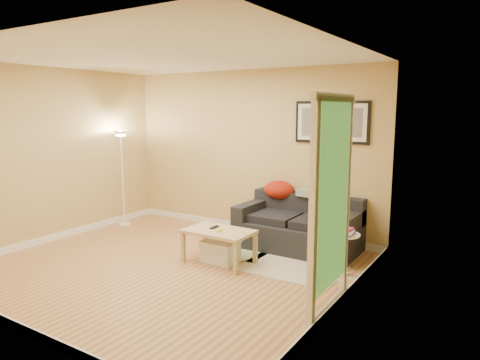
{
  "coord_description": "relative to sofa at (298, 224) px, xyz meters",
  "views": [
    {
      "loc": [
        3.64,
        -4.04,
        1.99
      ],
      "look_at": [
        0.55,
        0.85,
        1.05
      ],
      "focal_mm": 32.93,
      "sensor_mm": 36.0,
      "label": 1
    }
  ],
  "objects": [
    {
      "name": "wall_right",
      "position": [
        1.16,
        -1.53,
        0.92
      ],
      "size": [
        0.0,
        4.0,
        4.0
      ],
      "primitive_type": "plane",
      "rotation": [
        1.57,
        0.0,
        -1.57
      ],
      "color": "tan",
      "rests_on": "ground"
    },
    {
      "name": "wall_back",
      "position": [
        -1.09,
        0.47,
        0.92
      ],
      "size": [
        4.5,
        0.0,
        4.5
      ],
      "primitive_type": "plane",
      "rotation": [
        1.57,
        0.0,
        0.0
      ],
      "color": "tan",
      "rests_on": "ground"
    },
    {
      "name": "coffee_table",
      "position": [
        -0.62,
        -1.07,
        -0.15
      ],
      "size": [
        0.9,
        0.57,
        0.44
      ],
      "primitive_type": null,
      "rotation": [
        0.0,
        0.0,
        -0.04
      ],
      "color": "tan",
      "rests_on": "ground"
    },
    {
      "name": "framed_print_right",
      "position": [
        0.59,
        0.45,
        1.43
      ],
      "size": [
        0.5,
        0.04,
        0.6
      ],
      "primitive_type": null,
      "color": "black",
      "rests_on": "wall_back"
    },
    {
      "name": "baseboard_front",
      "position": [
        -1.09,
        -3.52,
        -0.33
      ],
      "size": [
        4.5,
        0.02,
        0.1
      ],
      "primitive_type": "cube",
      "color": "white",
      "rests_on": "ground"
    },
    {
      "name": "area_rug",
      "position": [
        0.28,
        -0.77,
        -0.37
      ],
      "size": [
        1.25,
        0.85,
        0.01
      ],
      "primitive_type": "cube",
      "color": "beige",
      "rests_on": "ground"
    },
    {
      "name": "baseboard_left",
      "position": [
        -3.33,
        -1.53,
        -0.33
      ],
      "size": [
        0.02,
        4.0,
        0.1
      ],
      "primitive_type": "cube",
      "color": "white",
      "rests_on": "ground"
    },
    {
      "name": "wall_front",
      "position": [
        -1.09,
        -3.53,
        0.92
      ],
      "size": [
        4.5,
        0.0,
        4.5
      ],
      "primitive_type": "plane",
      "rotation": [
        -1.57,
        0.0,
        0.0
      ],
      "color": "tan",
      "rests_on": "ground"
    },
    {
      "name": "remote_control",
      "position": [
        -0.72,
        -1.02,
        0.08
      ],
      "size": [
        0.06,
        0.16,
        0.02
      ],
      "primitive_type": "cube",
      "rotation": [
        0.0,
        0.0,
        0.06
      ],
      "color": "black",
      "rests_on": "coffee_table"
    },
    {
      "name": "sofa",
      "position": [
        0.0,
        0.0,
        0.0
      ],
      "size": [
        1.7,
        0.9,
        0.75
      ],
      "primitive_type": null,
      "color": "black",
      "rests_on": "ground"
    },
    {
      "name": "baseboard_back",
      "position": [
        -1.09,
        0.46,
        -0.33
      ],
      "size": [
        4.5,
        0.02,
        0.1
      ],
      "primitive_type": "cube",
      "color": "white",
      "rests_on": "ground"
    },
    {
      "name": "side_table",
      "position": [
        0.93,
        -0.7,
        -0.1
      ],
      "size": [
        0.35,
        0.35,
        0.54
      ],
      "primitive_type": null,
      "color": "white",
      "rests_on": "ground"
    },
    {
      "name": "plaid_throw",
      "position": [
        0.09,
        0.29,
        0.41
      ],
      "size": [
        0.45,
        0.32,
        0.1
      ],
      "primitive_type": null,
      "rotation": [
        0.0,
        0.0,
        -0.14
      ],
      "color": "#CAC175",
      "rests_on": "sofa"
    },
    {
      "name": "ceiling",
      "position": [
        -1.09,
        -1.53,
        2.23
      ],
      "size": [
        4.5,
        4.5,
        0.0
      ],
      "primitive_type": "plane",
      "rotation": [
        3.14,
        0.0,
        0.0
      ],
      "color": "white",
      "rests_on": "wall_back"
    },
    {
      "name": "baseboard_right",
      "position": [
        1.15,
        -1.53,
        -0.33
      ],
      "size": [
        0.02,
        4.0,
        0.1
      ],
      "primitive_type": "cube",
      "color": "white",
      "rests_on": "ground"
    },
    {
      "name": "green_runner",
      "position": [
        -0.58,
        -0.62,
        -0.37
      ],
      "size": [
        0.7,
        0.5,
        0.01
      ],
      "primitive_type": "cube",
      "color": "#668C4C",
      "rests_on": "ground"
    },
    {
      "name": "red_throw",
      "position": [
        -0.46,
        0.3,
        0.4
      ],
      "size": [
        0.48,
        0.36,
        0.28
      ],
      "primitive_type": null,
      "color": "#A42A0F",
      "rests_on": "sofa"
    },
    {
      "name": "book_stack",
      "position": [
        0.94,
        -0.72,
        0.2
      ],
      "size": [
        0.18,
        0.23,
        0.07
      ],
      "primitive_type": null,
      "rotation": [
        0.0,
        0.0,
        0.03
      ],
      "color": "#303390",
      "rests_on": "side_table"
    },
    {
      "name": "storage_bin",
      "position": [
        -0.62,
        -1.03,
        -0.23
      ],
      "size": [
        0.46,
        0.34,
        0.29
      ],
      "primitive_type": null,
      "color": "white",
      "rests_on": "ground"
    },
    {
      "name": "doorway",
      "position": [
        1.11,
        -1.68,
        0.65
      ],
      "size": [
        0.12,
        1.01,
        2.13
      ],
      "primitive_type": null,
      "color": "white",
      "rests_on": "ground"
    },
    {
      "name": "floor_lamp",
      "position": [
        -3.09,
        -0.39,
        0.4
      ],
      "size": [
        0.21,
        0.21,
        1.64
      ],
      "primitive_type": null,
      "color": "white",
      "rests_on": "ground"
    },
    {
      "name": "framed_print_left",
      "position": [
        -0.01,
        0.45,
        1.43
      ],
      "size": [
        0.5,
        0.04,
        0.6
      ],
      "primitive_type": null,
      "color": "black",
      "rests_on": "wall_back"
    },
    {
      "name": "wall_left",
      "position": [
        -3.34,
        -1.53,
        0.92
      ],
      "size": [
        0.0,
        4.0,
        4.0
      ],
      "primitive_type": "plane",
      "rotation": [
        1.57,
        0.0,
        1.57
      ],
      "color": "tan",
      "rests_on": "ground"
    },
    {
      "name": "floor",
      "position": [
        -1.09,
        -1.53,
        -0.38
      ],
      "size": [
        4.5,
        4.5,
        0.0
      ],
      "primitive_type": "plane",
      "color": "tan",
      "rests_on": "ground"
    },
    {
      "name": "tape_roll",
      "position": [
        -0.56,
        -1.14,
        0.08
      ],
      "size": [
        0.07,
        0.07,
        0.03
      ],
      "primitive_type": "cylinder",
      "color": "yellow",
      "rests_on": "coffee_table"
    }
  ]
}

